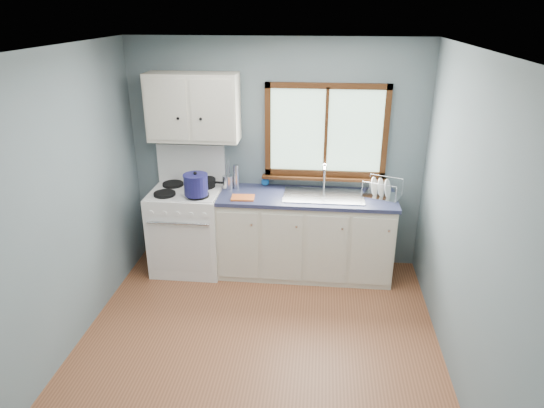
# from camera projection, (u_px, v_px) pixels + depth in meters

# --- Properties ---
(floor) EXTENTS (3.20, 3.60, 0.02)m
(floor) POSITION_uv_depth(u_px,v_px,m) (255.00, 358.00, 4.14)
(floor) COLOR brown
(floor) RESTS_ON ground
(ceiling) EXTENTS (3.20, 3.60, 0.02)m
(ceiling) POSITION_uv_depth(u_px,v_px,m) (250.00, 50.00, 3.18)
(ceiling) COLOR white
(ceiling) RESTS_ON wall_back
(wall_back) EXTENTS (3.20, 0.02, 2.50)m
(wall_back) POSITION_uv_depth(u_px,v_px,m) (276.00, 156.00, 5.32)
(wall_back) COLOR slate
(wall_back) RESTS_ON ground
(wall_front) EXTENTS (3.20, 0.02, 2.50)m
(wall_front) POSITION_uv_depth(u_px,v_px,m) (192.00, 407.00, 1.99)
(wall_front) COLOR slate
(wall_front) RESTS_ON ground
(wall_left) EXTENTS (0.02, 3.60, 2.50)m
(wall_left) POSITION_uv_depth(u_px,v_px,m) (51.00, 215.00, 3.81)
(wall_left) COLOR slate
(wall_left) RESTS_ON ground
(wall_right) EXTENTS (0.02, 3.60, 2.50)m
(wall_right) POSITION_uv_depth(u_px,v_px,m) (473.00, 234.00, 3.50)
(wall_right) COLOR slate
(wall_right) RESTS_ON ground
(gas_range) EXTENTS (0.76, 0.69, 1.36)m
(gas_range) POSITION_uv_depth(u_px,v_px,m) (188.00, 227.00, 5.39)
(gas_range) COLOR white
(gas_range) RESTS_ON floor
(base_cabinets) EXTENTS (1.85, 0.60, 0.88)m
(base_cabinets) POSITION_uv_depth(u_px,v_px,m) (305.00, 239.00, 5.31)
(base_cabinets) COLOR beige
(base_cabinets) RESTS_ON floor
(countertop) EXTENTS (1.89, 0.64, 0.04)m
(countertop) POSITION_uv_depth(u_px,v_px,m) (306.00, 197.00, 5.13)
(countertop) COLOR #202440
(countertop) RESTS_ON base_cabinets
(sink) EXTENTS (0.84, 0.46, 0.44)m
(sink) POSITION_uv_depth(u_px,v_px,m) (323.00, 201.00, 5.13)
(sink) COLOR silver
(sink) RESTS_ON countertop
(window) EXTENTS (1.36, 0.10, 1.03)m
(window) POSITION_uv_depth(u_px,v_px,m) (326.00, 138.00, 5.15)
(window) COLOR #9EC6A8
(window) RESTS_ON wall_back
(upper_cabinets) EXTENTS (0.95, 0.35, 0.70)m
(upper_cabinets) POSITION_uv_depth(u_px,v_px,m) (193.00, 107.00, 5.02)
(upper_cabinets) COLOR beige
(upper_cabinets) RESTS_ON wall_back
(skillet) EXTENTS (0.41, 0.29, 0.05)m
(skillet) POSITION_uv_depth(u_px,v_px,m) (204.00, 181.00, 5.33)
(skillet) COLOR black
(skillet) RESTS_ON gas_range
(stockpot) EXTENTS (0.34, 0.34, 0.25)m
(stockpot) POSITION_uv_depth(u_px,v_px,m) (196.00, 184.00, 4.99)
(stockpot) COLOR #191953
(stockpot) RESTS_ON gas_range
(utensil_crock) EXTENTS (0.14, 0.14, 0.37)m
(utensil_crock) POSITION_uv_depth(u_px,v_px,m) (228.00, 182.00, 5.28)
(utensil_crock) COLOR silver
(utensil_crock) RESTS_ON countertop
(thermos) EXTENTS (0.08, 0.08, 0.27)m
(thermos) POSITION_uv_depth(u_px,v_px,m) (236.00, 177.00, 5.26)
(thermos) COLOR silver
(thermos) RESTS_ON countertop
(soap_bottle) EXTENTS (0.09, 0.09, 0.23)m
(soap_bottle) POSITION_uv_depth(u_px,v_px,m) (265.00, 176.00, 5.34)
(soap_bottle) COLOR #1055A2
(soap_bottle) RESTS_ON countertop
(dish_towel) EXTENTS (0.25, 0.19, 0.02)m
(dish_towel) POSITION_uv_depth(u_px,v_px,m) (243.00, 198.00, 5.04)
(dish_towel) COLOR #CB5B25
(dish_towel) RESTS_ON countertop
(dish_rack) EXTENTS (0.45, 0.40, 0.20)m
(dish_rack) POSITION_uv_depth(u_px,v_px,m) (381.00, 192.00, 5.08)
(dish_rack) COLOR silver
(dish_rack) RESTS_ON countertop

